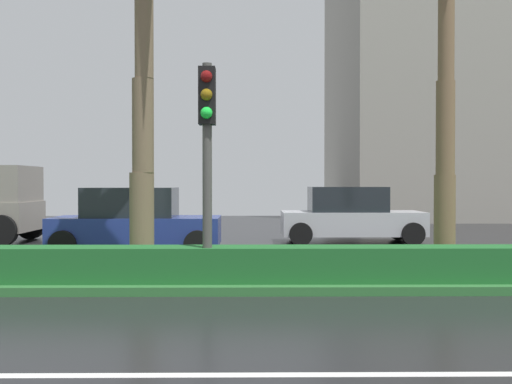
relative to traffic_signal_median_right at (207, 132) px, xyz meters
The scene contains 6 objects.
ground_plane 5.57m from the traffic_signal_median_right, 147.50° to the left, with size 90.00×42.00×0.10m, color black.
median_strip 5.11m from the traffic_signal_median_right, 158.58° to the left, with size 85.50×4.00×0.15m, color #2D6B33.
traffic_signal_median_right is the anchor object (origin of this frame).
car_in_traffic_second 6.31m from the traffic_signal_median_right, 112.06° to the left, with size 4.30×2.02×1.72m.
car_in_traffic_third 9.45m from the traffic_signal_median_right, 65.67° to the left, with size 4.30×2.02×1.72m.
building_far_right 28.52m from the traffic_signal_median_right, 56.99° to the left, with size 19.13×12.90×16.69m.
Camera 1 is at (4.80, -3.79, 1.85)m, focal length 42.62 mm.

